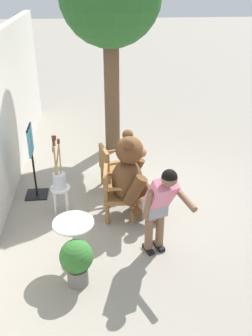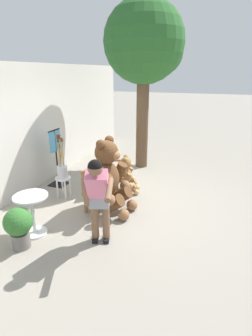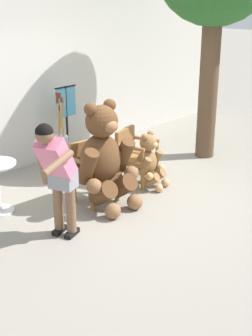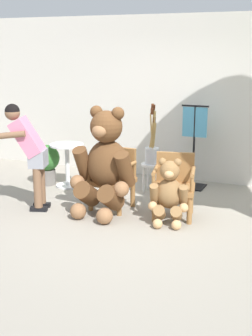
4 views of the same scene
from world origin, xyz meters
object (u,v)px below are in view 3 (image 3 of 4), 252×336
brush_bucket (61,139)px  wooden_chair_right (134,155)px  person_visitor (57,170)px  white_stool (62,158)px  teddy_bear_large (104,156)px  teddy_bear_small (149,161)px  clothing_display_stand (67,124)px  wooden_chair_left (92,170)px

brush_bucket → wooden_chair_right: bearing=-54.5°
person_visitor → white_stool: size_ratio=3.28×
teddy_bear_large → teddy_bear_small: teddy_bear_large is taller
wooden_chair_right → brush_bucket: (-0.67, 0.94, 0.21)m
white_stool → brush_bucket: brush_bucket is taller
white_stool → clothing_display_stand: clothing_display_stand is taller
wooden_chair_left → clothing_display_stand: clothing_display_stand is taller
brush_bucket → clothing_display_stand: bearing=42.2°
wooden_chair_left → teddy_bear_large: size_ratio=0.58×
wooden_chair_left → white_stool: wooden_chair_left is taller
person_visitor → clothing_display_stand: size_ratio=1.11×
teddy_bear_small → clothing_display_stand: (-0.15, 1.72, 0.29)m
wooden_chair_right → clothing_display_stand: bearing=95.0°
white_stool → wooden_chair_right: bearing=-54.5°
clothing_display_stand → person_visitor: bearing=-133.0°
wooden_chair_left → person_visitor: person_visitor is taller
white_stool → brush_bucket: bearing=89.1°
wooden_chair_left → white_stool: bearing=76.0°
wooden_chair_left → brush_bucket: size_ratio=0.90×
teddy_bear_large → person_visitor: (-1.05, -0.27, 0.17)m
wooden_chair_left → teddy_bear_small: bearing=-17.2°
teddy_bear_large → clothing_display_stand: bearing=65.1°
person_visitor → white_stool: 2.03m
wooden_chair_right → teddy_bear_small: 0.29m
teddy_bear_large → white_stool: size_ratio=3.24×
person_visitor → teddy_bear_large: bearing=14.6°
clothing_display_stand → wooden_chair_right: bearing=-85.0°
wooden_chair_right → teddy_bear_large: (-0.91, -0.26, 0.27)m
wooden_chair_left → brush_bucket: 0.99m
person_visitor → clothing_display_stand: (1.83, 1.97, -0.18)m
wooden_chair_left → teddy_bear_large: teddy_bear_large is taller
teddy_bear_large → teddy_bear_small: size_ratio=1.71×
teddy_bear_large → clothing_display_stand: teddy_bear_large is taller
white_stool → brush_bucket: (0.00, 0.00, 0.31)m
teddy_bear_small → clothing_display_stand: clothing_display_stand is taller
brush_bucket → teddy_bear_small: bearing=-60.5°
wooden_chair_right → white_stool: bearing=125.5°
wooden_chair_right → brush_bucket: size_ratio=0.90×
wooden_chair_right → person_visitor: size_ratio=0.57×
clothing_display_stand → brush_bucket: bearing=-137.8°
person_visitor → white_stool: (1.29, 1.47, -0.55)m
wooden_chair_left → person_visitor: size_ratio=0.57×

